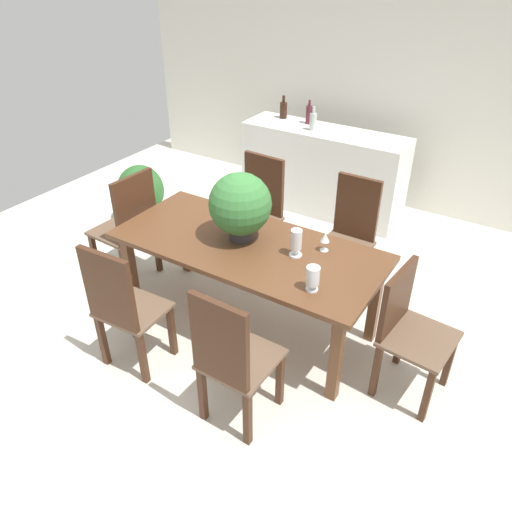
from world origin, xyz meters
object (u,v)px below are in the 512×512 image
at_px(chair_near_left, 122,305).
at_px(wine_bottle_clear, 309,114).
at_px(wine_bottle_dark, 283,110).
at_px(dining_table, 247,254).
at_px(chair_head_end, 130,223).
at_px(crystal_vase_center_near, 296,241).
at_px(kitchen_counter, 322,171).
at_px(chair_far_left, 258,206).
at_px(potted_plant_floor, 141,193).
at_px(chair_far_right, 350,233).
at_px(wine_glass, 325,239).
at_px(crystal_vase_left, 313,277).
at_px(flower_centerpiece, 240,205).
at_px(chair_foot_end, 407,326).
at_px(wine_bottle_tall, 313,121).
at_px(chair_near_right, 231,357).

distance_m(chair_near_left, wine_bottle_clear, 3.21).
relative_size(wine_bottle_dark, wine_bottle_clear, 0.98).
relative_size(dining_table, chair_head_end, 1.95).
xyz_separation_m(crystal_vase_center_near, kitchen_counter, (-0.79, 2.12, -0.40)).
distance_m(chair_far_left, potted_plant_floor, 1.53).
distance_m(chair_head_end, wine_bottle_dark, 2.37).
bearing_deg(kitchen_counter, chair_far_right, -55.70).
bearing_deg(chair_far_left, chair_near_left, -86.74).
bearing_deg(wine_bottle_clear, wine_glass, -59.84).
bearing_deg(crystal_vase_left, flower_centerpiece, 158.41).
bearing_deg(chair_near_left, crystal_vase_center_near, -134.72).
height_order(chair_foot_end, wine_bottle_dark, wine_bottle_dark).
bearing_deg(chair_head_end, chair_foot_end, 93.13).
relative_size(crystal_vase_center_near, wine_bottle_tall, 0.82).
relative_size(chair_near_left, wine_bottle_tall, 4.06).
height_order(dining_table, crystal_vase_left, crystal_vase_left).
bearing_deg(chair_head_end, wine_bottle_clear, 168.98).
xyz_separation_m(chair_far_left, wine_bottle_clear, (-0.22, 1.40, 0.48)).
height_order(dining_table, chair_near_right, chair_near_right).
xyz_separation_m(chair_head_end, flower_centerpiece, (1.15, 0.05, 0.46)).
bearing_deg(chair_near_right, chair_near_left, 0.42).
distance_m(chair_foot_end, wine_bottle_tall, 2.80).
bearing_deg(chair_far_left, kitchen_counter, 91.47).
bearing_deg(crystal_vase_left, potted_plant_floor, 157.00).
bearing_deg(crystal_vase_left, chair_foot_end, 24.30).
height_order(crystal_vase_center_near, potted_plant_floor, crystal_vase_center_near).
xyz_separation_m(flower_centerpiece, crystal_vase_center_near, (0.47, 0.01, -0.17)).
bearing_deg(crystal_vase_center_near, wine_glass, 49.41).
distance_m(dining_table, chair_head_end, 1.24).
distance_m(crystal_vase_center_near, wine_bottle_clear, 2.47).
bearing_deg(chair_foot_end, chair_near_left, 123.03).
bearing_deg(potted_plant_floor, chair_far_right, 0.70).
relative_size(flower_centerpiece, wine_glass, 3.65).
bearing_deg(kitchen_counter, potted_plant_floor, -139.62).
height_order(flower_centerpiece, wine_bottle_tall, flower_centerpiece).
xyz_separation_m(chair_foot_end, chair_near_left, (-1.71, -0.89, 0.04)).
distance_m(chair_near_left, flower_centerpiece, 1.10).
xyz_separation_m(chair_head_end, wine_glass, (1.76, 0.23, 0.28)).
distance_m(flower_centerpiece, wine_bottle_tall, 2.11).
bearing_deg(wine_glass, crystal_vase_center_near, -130.59).
bearing_deg(wine_bottle_dark, chair_near_right, -65.28).
relative_size(wine_glass, potted_plant_floor, 0.22).
distance_m(chair_far_right, flower_centerpiece, 1.12).
height_order(chair_near_left, wine_glass, chair_near_left).
distance_m(chair_head_end, potted_plant_floor, 1.16).
height_order(chair_head_end, wine_bottle_clear, wine_bottle_clear).
distance_m(flower_centerpiece, crystal_vase_center_near, 0.50).
bearing_deg(wine_glass, chair_near_right, -93.31).
distance_m(chair_near_right, chair_far_left, 2.00).
bearing_deg(chair_head_end, kitchen_counter, 162.17).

